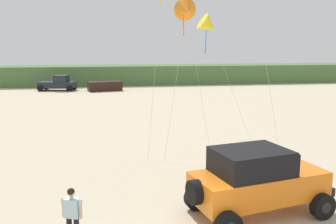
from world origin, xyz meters
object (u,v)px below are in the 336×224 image
(jeep, at_px, (257,180))
(kite_black_sled, at_px, (208,25))
(person_watching, at_px, (72,213))
(distant_pickup, at_px, (58,83))
(kite_pink_ribbon, at_px, (186,11))
(distant_sedan, at_px, (105,86))

(jeep, bearing_deg, kite_black_sled, 81.86)
(person_watching, bearing_deg, kite_black_sled, 61.23)
(distant_pickup, height_order, kite_black_sled, kite_black_sled)
(kite_black_sled, bearing_deg, kite_pink_ribbon, -116.75)
(kite_pink_ribbon, bearing_deg, jeep, -84.85)
(distant_pickup, xyz_separation_m, kite_black_sled, (13.05, -24.14, 5.95))
(person_watching, distance_m, distant_sedan, 36.79)
(person_watching, relative_size, kite_pink_ribbon, 0.21)
(jeep, distance_m, person_watching, 5.87)
(kite_black_sled, bearing_deg, distant_sedan, 107.39)
(jeep, height_order, person_watching, jeep)
(distant_sedan, distance_m, kite_pink_ribbon, 29.11)
(jeep, bearing_deg, distant_pickup, 106.75)
(person_watching, height_order, distant_pickup, distant_pickup)
(distant_sedan, distance_m, kite_black_sled, 24.75)
(distant_sedan, height_order, kite_pink_ribbon, kite_pink_ribbon)
(distant_sedan, bearing_deg, distant_pickup, 155.56)
(distant_pickup, relative_size, distant_sedan, 1.16)
(distant_sedan, relative_size, kite_black_sled, 0.54)
(jeep, xyz_separation_m, kite_pink_ribbon, (-0.71, 7.91, 6.09))
(jeep, relative_size, kite_black_sled, 0.65)
(kite_pink_ribbon, bearing_deg, distant_sedan, 99.31)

